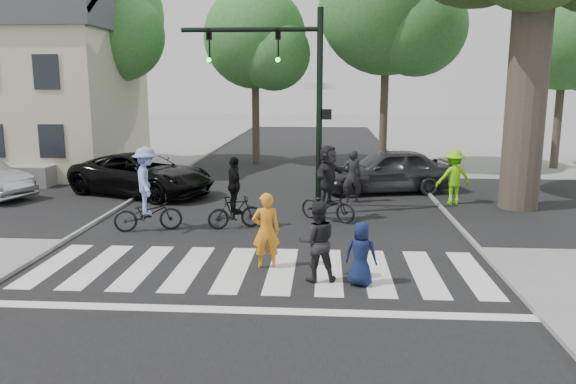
{
  "coord_description": "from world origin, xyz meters",
  "views": [
    {
      "loc": [
        1.4,
        -10.32,
        3.91
      ],
      "look_at": [
        0.5,
        3.0,
        1.3
      ],
      "focal_mm": 35.0,
      "sensor_mm": 36.0,
      "label": 1
    }
  ],
  "objects_px": {
    "pedestrian_woman": "(266,230)",
    "pedestrian_adult": "(317,242)",
    "car_suv": "(142,174)",
    "cyclist_mid": "(235,199)",
    "cyclist_left": "(147,195)",
    "pedestrian_child": "(361,254)",
    "cyclist_right": "(328,187)",
    "traffic_signal": "(290,83)",
    "car_grey": "(387,171)"
  },
  "relations": [
    {
      "from": "pedestrian_adult",
      "to": "car_grey",
      "type": "relative_size",
      "value": 0.35
    },
    {
      "from": "cyclist_left",
      "to": "cyclist_mid",
      "type": "bearing_deg",
      "value": 10.7
    },
    {
      "from": "cyclist_left",
      "to": "car_suv",
      "type": "xyz_separation_m",
      "value": [
        -1.72,
        4.8,
        -0.25
      ]
    },
    {
      "from": "traffic_signal",
      "to": "pedestrian_adult",
      "type": "relative_size",
      "value": 3.68
    },
    {
      "from": "traffic_signal",
      "to": "pedestrian_woman",
      "type": "xyz_separation_m",
      "value": [
        -0.2,
        -5.04,
        -3.08
      ]
    },
    {
      "from": "cyclist_right",
      "to": "car_suv",
      "type": "height_order",
      "value": "cyclist_right"
    },
    {
      "from": "cyclist_mid",
      "to": "car_suv",
      "type": "height_order",
      "value": "cyclist_mid"
    },
    {
      "from": "car_grey",
      "to": "pedestrian_adult",
      "type": "bearing_deg",
      "value": -26.82
    },
    {
      "from": "cyclist_mid",
      "to": "cyclist_right",
      "type": "height_order",
      "value": "cyclist_right"
    },
    {
      "from": "cyclist_left",
      "to": "cyclist_mid",
      "type": "distance_m",
      "value": 2.32
    },
    {
      "from": "pedestrian_woman",
      "to": "car_suv",
      "type": "relative_size",
      "value": 0.31
    },
    {
      "from": "pedestrian_child",
      "to": "pedestrian_adult",
      "type": "distance_m",
      "value": 0.9
    },
    {
      "from": "pedestrian_woman",
      "to": "pedestrian_child",
      "type": "xyz_separation_m",
      "value": [
        1.95,
        -0.95,
        -0.18
      ]
    },
    {
      "from": "pedestrian_woman",
      "to": "cyclist_right",
      "type": "xyz_separation_m",
      "value": [
        1.33,
        4.23,
        0.16
      ]
    },
    {
      "from": "cyclist_left",
      "to": "cyclist_mid",
      "type": "relative_size",
      "value": 1.15
    },
    {
      "from": "car_grey",
      "to": "car_suv",
      "type": "bearing_deg",
      "value": -95.83
    },
    {
      "from": "pedestrian_adult",
      "to": "car_suv",
      "type": "distance_m",
      "value": 10.46
    },
    {
      "from": "cyclist_right",
      "to": "car_grey",
      "type": "bearing_deg",
      "value": 64.41
    },
    {
      "from": "traffic_signal",
      "to": "cyclist_mid",
      "type": "bearing_deg",
      "value": -127.8
    },
    {
      "from": "cyclist_left",
      "to": "car_grey",
      "type": "bearing_deg",
      "value": 40.25
    },
    {
      "from": "cyclist_mid",
      "to": "pedestrian_woman",
      "type": "bearing_deg",
      "value": -69.65
    },
    {
      "from": "pedestrian_child",
      "to": "car_grey",
      "type": "relative_size",
      "value": 0.27
    },
    {
      "from": "cyclist_left",
      "to": "cyclist_mid",
      "type": "height_order",
      "value": "cyclist_left"
    },
    {
      "from": "pedestrian_woman",
      "to": "pedestrian_adult",
      "type": "bearing_deg",
      "value": 133.49
    },
    {
      "from": "cyclist_right",
      "to": "cyclist_left",
      "type": "bearing_deg",
      "value": -163.45
    },
    {
      "from": "cyclist_left",
      "to": "car_grey",
      "type": "xyz_separation_m",
      "value": [
        6.92,
        5.85,
        -0.18
      ]
    },
    {
      "from": "pedestrian_adult",
      "to": "cyclist_left",
      "type": "height_order",
      "value": "cyclist_left"
    },
    {
      "from": "cyclist_left",
      "to": "car_grey",
      "type": "relative_size",
      "value": 0.48
    },
    {
      "from": "cyclist_left",
      "to": "cyclist_right",
      "type": "bearing_deg",
      "value": 16.55
    },
    {
      "from": "cyclist_mid",
      "to": "cyclist_right",
      "type": "relative_size",
      "value": 0.9
    },
    {
      "from": "traffic_signal",
      "to": "car_suv",
      "type": "distance_m",
      "value": 6.75
    },
    {
      "from": "pedestrian_child",
      "to": "cyclist_mid",
      "type": "distance_m",
      "value": 5.25
    },
    {
      "from": "cyclist_left",
      "to": "car_grey",
      "type": "distance_m",
      "value": 9.06
    },
    {
      "from": "car_suv",
      "to": "cyclist_mid",
      "type": "bearing_deg",
      "value": -114.29
    },
    {
      "from": "pedestrian_adult",
      "to": "cyclist_mid",
      "type": "bearing_deg",
      "value": -68.91
    },
    {
      "from": "cyclist_mid",
      "to": "car_grey",
      "type": "bearing_deg",
      "value": 49.41
    },
    {
      "from": "pedestrian_adult",
      "to": "cyclist_right",
      "type": "xyz_separation_m",
      "value": [
        0.23,
        4.99,
        0.16
      ]
    },
    {
      "from": "car_suv",
      "to": "cyclist_right",
      "type": "bearing_deg",
      "value": -94.05
    },
    {
      "from": "pedestrian_woman",
      "to": "car_suv",
      "type": "bearing_deg",
      "value": -67.5
    },
    {
      "from": "pedestrian_woman",
      "to": "pedestrian_child",
      "type": "distance_m",
      "value": 2.18
    },
    {
      "from": "traffic_signal",
      "to": "pedestrian_adult",
      "type": "bearing_deg",
      "value": -81.19
    },
    {
      "from": "traffic_signal",
      "to": "cyclist_left",
      "type": "xyz_separation_m",
      "value": [
        -3.67,
        -2.23,
        -2.92
      ]
    },
    {
      "from": "pedestrian_adult",
      "to": "car_grey",
      "type": "distance_m",
      "value": 9.71
    },
    {
      "from": "cyclist_mid",
      "to": "cyclist_left",
      "type": "bearing_deg",
      "value": -169.3
    },
    {
      "from": "traffic_signal",
      "to": "car_grey",
      "type": "relative_size",
      "value": 1.28
    },
    {
      "from": "pedestrian_child",
      "to": "car_suv",
      "type": "relative_size",
      "value": 0.24
    },
    {
      "from": "car_grey",
      "to": "cyclist_right",
      "type": "bearing_deg",
      "value": -38.4
    },
    {
      "from": "cyclist_right",
      "to": "pedestrian_woman",
      "type": "bearing_deg",
      "value": -107.38
    },
    {
      "from": "cyclist_mid",
      "to": "car_suv",
      "type": "distance_m",
      "value": 5.92
    },
    {
      "from": "pedestrian_child",
      "to": "car_grey",
      "type": "distance_m",
      "value": 9.73
    }
  ]
}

